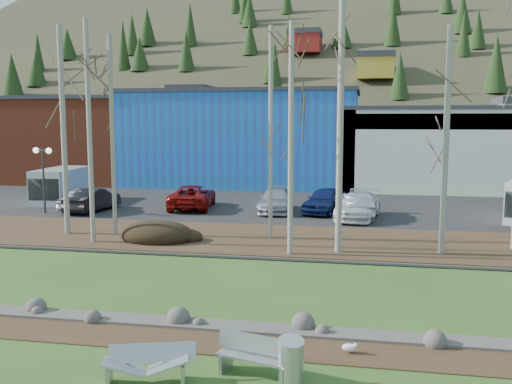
% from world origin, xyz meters
% --- Properties ---
extents(ground, '(200.00, 200.00, 0.00)m').
position_xyz_m(ground, '(0.00, 0.00, 0.00)').
color(ground, '#2E561F').
rests_on(ground, ground).
extents(dirt_strip, '(80.00, 1.80, 0.03)m').
position_xyz_m(dirt_strip, '(0.00, 2.10, 0.01)').
color(dirt_strip, '#382616').
rests_on(dirt_strip, ground).
extents(near_bank_rocks, '(80.00, 0.80, 0.50)m').
position_xyz_m(near_bank_rocks, '(0.00, 3.10, 0.00)').
color(near_bank_rocks, '#47423D').
rests_on(near_bank_rocks, ground).
extents(river, '(80.00, 8.00, 0.90)m').
position_xyz_m(river, '(0.00, 7.20, 0.00)').
color(river, '#151B30').
rests_on(river, ground).
extents(far_bank_rocks, '(80.00, 0.80, 0.46)m').
position_xyz_m(far_bank_rocks, '(0.00, 11.30, 0.00)').
color(far_bank_rocks, '#47423D').
rests_on(far_bank_rocks, ground).
extents(far_bank, '(80.00, 7.00, 0.15)m').
position_xyz_m(far_bank, '(0.00, 14.50, 0.07)').
color(far_bank, '#382616').
rests_on(far_bank, ground).
extents(parking_lot, '(80.00, 14.00, 0.14)m').
position_xyz_m(parking_lot, '(0.00, 25.00, 0.07)').
color(parking_lot, black).
rests_on(parking_lot, ground).
extents(building_brick, '(16.32, 12.24, 7.80)m').
position_xyz_m(building_brick, '(-24.00, 39.00, 3.91)').
color(building_brick, brown).
rests_on(building_brick, ground).
extents(building_blue, '(20.40, 12.24, 8.30)m').
position_xyz_m(building_blue, '(-6.00, 39.00, 4.16)').
color(building_blue, blue).
rests_on(building_blue, ground).
extents(building_white, '(18.36, 12.24, 6.80)m').
position_xyz_m(building_white, '(12.00, 38.98, 3.41)').
color(building_white, silver).
rests_on(building_white, ground).
extents(hillside, '(160.00, 72.00, 35.00)m').
position_xyz_m(hillside, '(0.00, 84.00, 17.50)').
color(hillside, '#332E1F').
rests_on(hillside, ground).
extents(bench_intact, '(1.87, 0.99, 0.90)m').
position_xyz_m(bench_intact, '(2.36, 0.35, 0.45)').
color(bench_intact, '#9FA1A3').
rests_on(bench_intact, ground).
extents(bench_damaged, '(1.97, 1.12, 0.83)m').
position_xyz_m(bench_damaged, '(0.14, -0.43, 0.42)').
color(bench_damaged, '#9FA1A3').
rests_on(bench_damaged, ground).
extents(litter_bin, '(0.72, 0.72, 0.94)m').
position_xyz_m(litter_bin, '(3.21, 0.06, 0.47)').
color(litter_bin, '#9FA1A3').
rests_on(litter_bin, ground).
extents(seagull, '(0.43, 0.20, 0.31)m').
position_xyz_m(seagull, '(4.43, 1.94, 0.17)').
color(seagull, gold).
rests_on(seagull, ground).
extents(dirt_mound, '(3.48, 2.45, 0.68)m').
position_xyz_m(dirt_mound, '(-4.72, 13.11, 0.49)').
color(dirt_mound, black).
rests_on(dirt_mound, far_bank).
extents(birch_0, '(0.26, 0.26, 10.05)m').
position_xyz_m(birch_0, '(-9.66, 13.86, 5.17)').
color(birch_0, '#A5A196').
rests_on(birch_0, far_bank).
extents(birch_1, '(0.22, 0.22, 9.56)m').
position_xyz_m(birch_1, '(-7.23, 14.08, 4.93)').
color(birch_1, '#A5A196').
rests_on(birch_1, far_bank).
extents(birch_2, '(0.22, 0.22, 10.01)m').
position_xyz_m(birch_2, '(-7.51, 12.30, 5.15)').
color(birch_2, '#A5A196').
rests_on(birch_2, far_bank).
extents(birch_3, '(0.20, 0.20, 9.85)m').
position_xyz_m(birch_3, '(0.37, 14.72, 5.08)').
color(birch_3, '#A5A196').
rests_on(birch_3, far_bank).
extents(birch_4, '(0.22, 0.22, 9.50)m').
position_xyz_m(birch_4, '(1.71, 11.59, 4.90)').
color(birch_4, '#A5A196').
rests_on(birch_4, far_bank).
extents(birch_5, '(0.27, 0.27, 11.54)m').
position_xyz_m(birch_5, '(3.67, 12.31, 5.92)').
color(birch_5, '#A5A196').
rests_on(birch_5, far_bank).
extents(birch_6, '(0.26, 0.26, 9.33)m').
position_xyz_m(birch_6, '(7.95, 12.80, 4.82)').
color(birch_6, '#A5A196').
rests_on(birch_6, far_bank).
extents(street_lamp, '(1.43, 0.77, 3.94)m').
position_xyz_m(street_lamp, '(-14.18, 19.38, 3.24)').
color(street_lamp, '#262628').
rests_on(street_lamp, parking_lot).
extents(car_0, '(1.82, 4.09, 1.37)m').
position_xyz_m(car_0, '(-12.29, 20.60, 0.82)').
color(car_0, silver).
rests_on(car_0, parking_lot).
extents(car_1, '(1.89, 4.50, 1.45)m').
position_xyz_m(car_1, '(-11.64, 20.50, 0.86)').
color(car_1, black).
rests_on(car_1, parking_lot).
extents(car_2, '(3.11, 5.59, 1.48)m').
position_xyz_m(car_2, '(-5.97, 22.83, 0.88)').
color(car_2, maroon).
rests_on(car_2, parking_lot).
extents(car_3, '(2.20, 4.86, 1.38)m').
position_xyz_m(car_3, '(-0.56, 22.52, 0.83)').
color(car_3, '#A0A1A8').
rests_on(car_3, parking_lot).
extents(car_4, '(2.90, 4.81, 1.53)m').
position_xyz_m(car_4, '(2.44, 22.55, 0.91)').
color(car_4, navy).
rests_on(car_4, parking_lot).
extents(car_5, '(2.17, 4.43, 1.40)m').
position_xyz_m(car_5, '(4.27, 21.19, 0.84)').
color(car_5, '#B7B8B9').
rests_on(car_5, parking_lot).
extents(car_6, '(2.82, 5.34, 1.48)m').
position_xyz_m(car_6, '(4.41, 20.86, 0.88)').
color(car_6, silver).
rests_on(car_6, parking_lot).
extents(van_grey, '(2.64, 5.41, 2.29)m').
position_xyz_m(van_grey, '(-15.64, 23.74, 1.29)').
color(van_grey, silver).
rests_on(van_grey, parking_lot).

